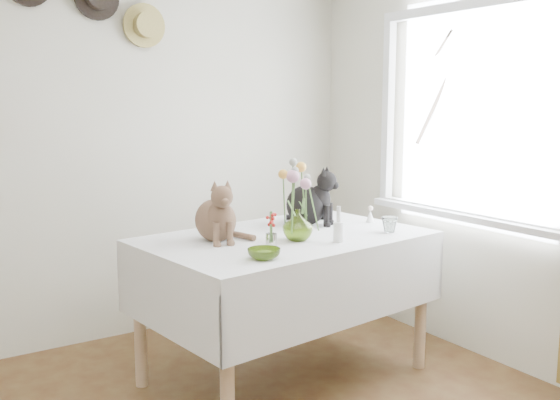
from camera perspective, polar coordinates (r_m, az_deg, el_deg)
room at (r=2.06m, az=-1.28°, el=0.24°), size 4.08×4.58×2.58m
window at (r=3.96m, az=17.22°, el=6.13°), size 0.12×1.52×1.32m
dining_table at (r=3.52m, az=0.48°, el=-6.52°), size 1.65×1.17×0.83m
tabby_cat at (r=3.33m, az=-5.93°, el=-0.82°), size 0.28×0.33×0.34m
black_cat at (r=3.77m, az=2.37°, el=0.49°), size 0.38×0.39×0.36m
flower_vase at (r=3.34m, az=1.63°, el=-2.30°), size 0.20×0.20×0.17m
green_bowl at (r=2.96m, az=-1.47°, el=-4.93°), size 0.20×0.20×0.05m
drinking_glass at (r=3.61m, az=9.99°, el=-2.23°), size 0.13×0.13×0.09m
candlestick at (r=3.31m, az=5.35°, el=-2.76°), size 0.05×0.05×0.19m
berry_jar at (r=3.10m, az=-0.82°, el=-2.90°), size 0.06×0.06×0.22m
porcelain_figurine at (r=3.89m, az=8.25°, el=-1.37°), size 0.05×0.05×0.10m
flower_bouquet at (r=3.30m, az=1.57°, el=2.08°), size 0.17×0.13×0.39m
wall_hats at (r=4.14m, az=-16.76°, el=16.97°), size 0.98×0.09×0.48m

